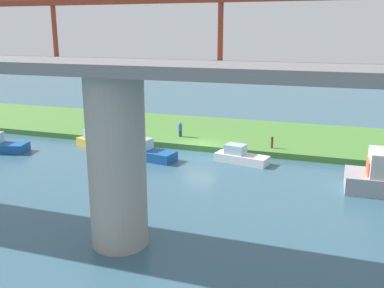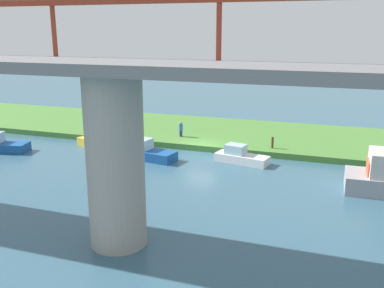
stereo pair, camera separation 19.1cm
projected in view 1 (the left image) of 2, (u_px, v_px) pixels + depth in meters
name	position (u px, v px, depth m)	size (l,w,h in m)	color
ground_plane	(200.00, 152.00, 36.55)	(160.00, 160.00, 0.00)	#386075
grassy_bank	(219.00, 133.00, 41.97)	(80.00, 12.00, 0.50)	#4C8438
bridge_pylon	(117.00, 162.00, 19.93)	(2.67, 2.67, 8.14)	#9E998E
bridge_span	(112.00, 61.00, 18.77)	(59.92, 4.30, 3.25)	slate
person_on_bank	(180.00, 129.00, 39.40)	(0.51, 0.51, 1.39)	#2D334C
mooring_post	(272.00, 142.00, 35.64)	(0.20, 0.20, 0.94)	brown
riverboat_paddlewheel	(98.00, 141.00, 37.71)	(4.75, 3.02, 1.49)	gold
skiff_small	(145.00, 152.00, 34.45)	(4.96, 2.44, 1.58)	#195199
houseboat_blue	(240.00, 156.00, 33.50)	(4.31, 2.23, 1.37)	white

